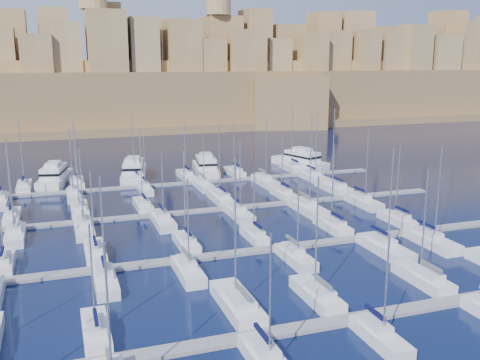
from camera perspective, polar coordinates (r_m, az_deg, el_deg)
name	(u,v)px	position (r m, az deg, el deg)	size (l,w,h in m)	color
ground	(244,226)	(86.36, 0.46, -4.89)	(600.00, 600.00, 0.00)	black
pontoon_near	(355,319)	(57.67, 12.17, -14.25)	(84.00, 2.00, 0.40)	slate
pontoon_mid_near	(273,249)	(75.69, 3.52, -7.32)	(84.00, 2.00, 0.40)	slate
pontoon_mid_far	(226,209)	(95.40, -1.55, -3.06)	(84.00, 2.00, 0.40)	slate
pontoon_far	(195,183)	(115.93, -4.82, -0.27)	(84.00, 2.00, 0.40)	slate
sailboat_1	(96,331)	(54.84, -15.11, -15.29)	(2.46, 8.20, 11.56)	silver
sailboat_2	(237,303)	(58.26, -0.28, -13.02)	(3.14, 10.47, 16.59)	silver
sailboat_3	(317,295)	(60.90, 8.22, -12.00)	(2.68, 8.95, 14.32)	silver
sailboat_4	(423,278)	(68.06, 18.94, -9.87)	(2.69, 8.96, 14.17)	silver
sailboat_9	(380,336)	(53.83, 14.70, -15.84)	(2.30, 7.68, 11.26)	silver
sailboat_12	(4,263)	(75.36, -23.87, -8.09)	(2.44, 8.14, 12.77)	silver
sailboat_13	(95,252)	(75.35, -15.20, -7.43)	(2.63, 8.76, 12.01)	silver
sailboat_14	(186,243)	(76.72, -5.74, -6.65)	(2.44, 8.15, 14.14)	silver
sailboat_15	(255,236)	(79.30, 1.61, -5.98)	(2.26, 7.53, 10.67)	silver
sailboat_16	(333,226)	(85.10, 9.87, -4.83)	(2.59, 8.65, 13.89)	silver
sailboat_17	(397,219)	(90.93, 16.43, -4.03)	(2.43, 8.09, 13.36)	silver
sailboat_19	(105,281)	(65.64, -14.18, -10.41)	(2.57, 8.57, 13.71)	silver
sailboat_20	(188,271)	(66.97, -5.56, -9.60)	(2.60, 8.65, 12.77)	silver
sailboat_21	(295,257)	(71.49, 5.92, -8.15)	(2.57, 8.56, 11.93)	silver
sailboat_22	(385,247)	(77.03, 15.18, -6.95)	(3.08, 10.27, 15.11)	silver
sailboat_23	(432,241)	(81.83, 19.75, -6.11)	(2.92, 9.75, 14.70)	silver
sailboat_24	(12,217)	(96.41, -23.14, -3.61)	(2.51, 8.36, 12.54)	silver
sailboat_25	(80,210)	(96.64, -16.73, -3.06)	(2.85, 9.49, 15.47)	silver
sailboat_26	(143,205)	(97.13, -10.30, -2.65)	(2.57, 8.56, 14.69)	silver
sailboat_27	(220,198)	(100.69, -2.10, -1.89)	(2.86, 9.54, 15.61)	silver
sailboat_28	(283,193)	(104.31, 4.58, -1.43)	(2.46, 8.22, 12.91)	silver
sailboat_29	(333,187)	(110.55, 9.94, -0.75)	(3.25, 10.82, 16.98)	silver
sailboat_30	(15,235)	(86.25, -22.85, -5.41)	(2.73, 9.10, 15.57)	silver
sailboat_31	(84,228)	(85.95, -16.29, -4.98)	(2.78, 9.26, 13.55)	silver
sailboat_32	(163,221)	(87.26, -8.23, -4.33)	(2.76, 9.21, 12.50)	silver
sailboat_33	(239,213)	(90.49, -0.12, -3.58)	(2.72, 9.07, 13.30)	silver
sailboat_34	(308,208)	(94.46, 7.23, -2.95)	(3.18, 10.59, 17.39)	silver
sailboat_35	(363,202)	(100.42, 13.01, -2.26)	(2.85, 9.50, 14.62)	silver
sailboat_36	(24,187)	(118.03, -22.04, -0.66)	(2.74, 9.14, 15.12)	silver
sailboat_37	(77,183)	(117.92, -17.00, -0.29)	(2.78, 9.27, 14.48)	silver
sailboat_38	(135,179)	(118.77, -11.15, 0.11)	(2.71, 9.05, 14.53)	silver
sailboat_39	(186,175)	(120.80, -5.79, 0.49)	(2.73, 9.08, 12.92)	silver
sailboat_40	(235,172)	(123.81, -0.56, 0.86)	(2.67, 8.91, 13.73)	silver
sailboat_41	(292,168)	(129.32, 5.61, 1.32)	(2.80, 9.33, 15.82)	silver
sailboat_42	(0,201)	(107.53, -24.23, -2.08)	(2.86, 9.53, 14.75)	silver
sailboat_43	(73,195)	(107.61, -17.34, -1.53)	(2.49, 8.30, 13.80)	silver
sailboat_44	(145,189)	(109.11, -10.08, -0.97)	(2.28, 7.59, 11.65)	silver
sailboat_45	(203,185)	(110.98, -3.94, -0.56)	(2.61, 8.70, 12.92)	silver
sailboat_46	(265,181)	(114.62, 2.67, -0.10)	(2.95, 9.82, 15.09)	silver
sailboat_47	(314,177)	(119.22, 7.89, 0.29)	(3.02, 10.06, 16.01)	silver
motor_yacht_a	(55,176)	(121.23, -19.15, 0.37)	(8.14, 16.57, 5.25)	silver
motor_yacht_b	(134,171)	(122.51, -11.26, 0.96)	(7.99, 17.12, 5.25)	silver
motor_yacht_c	(206,167)	(125.40, -3.69, 1.44)	(6.94, 16.24, 5.25)	silver
motor_yacht_d	(301,160)	(134.01, 6.49, 2.11)	(9.73, 16.69, 5.25)	silver
fortified_city	(122,88)	(234.75, -12.51, 9.59)	(460.00, 108.95, 59.52)	brown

